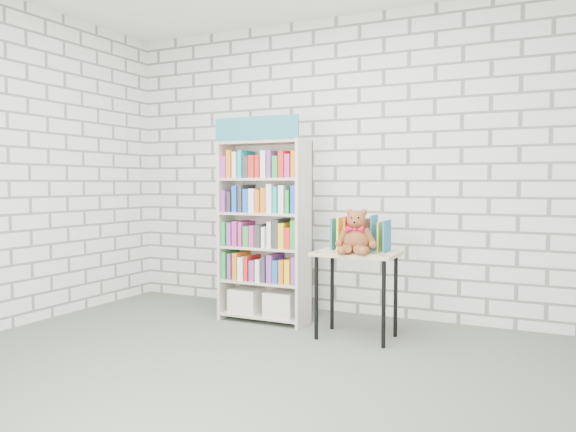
% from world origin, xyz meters
% --- Properties ---
extents(ground, '(4.50, 4.50, 0.00)m').
position_xyz_m(ground, '(0.00, 0.00, 0.00)').
color(ground, '#4F584A').
rests_on(ground, ground).
extents(room_shell, '(4.52, 4.02, 2.81)m').
position_xyz_m(room_shell, '(0.00, 0.00, 1.78)').
color(room_shell, silver).
rests_on(room_shell, ground).
extents(bookshelf, '(0.80, 0.31, 1.80)m').
position_xyz_m(bookshelf, '(-0.42, 1.36, 0.82)').
color(bookshelf, beige).
rests_on(bookshelf, ground).
extents(display_table, '(0.65, 0.45, 0.69)m').
position_xyz_m(display_table, '(0.50, 1.18, 0.60)').
color(display_table, tan).
rests_on(display_table, ground).
extents(table_books, '(0.45, 0.20, 0.27)m').
position_xyz_m(table_books, '(0.50, 1.28, 0.83)').
color(table_books, teal).
rests_on(table_books, display_table).
extents(teddy_bear, '(0.32, 0.30, 0.35)m').
position_xyz_m(teddy_bear, '(0.53, 1.08, 0.83)').
color(teddy_bear, brown).
rests_on(teddy_bear, display_table).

